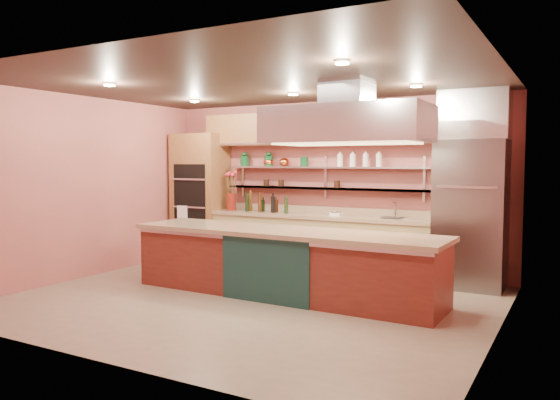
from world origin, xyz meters
The scene contains 21 objects.
floor centered at (0.00, 0.00, -0.01)m, with size 6.00×5.00×0.02m, color gray.
ceiling centered at (0.00, 0.00, 2.80)m, with size 6.00×5.00×0.02m, color black.
wall_back centered at (0.00, 2.50, 1.40)m, with size 6.00×0.04×2.80m, color #AC5751.
wall_front centered at (0.00, -2.50, 1.40)m, with size 6.00×0.04×2.80m, color #AC5751.
wall_left centered at (-3.00, 0.00, 1.40)m, with size 0.04×5.00×2.80m, color #AC5751.
wall_right centered at (3.00, 0.00, 1.40)m, with size 0.04×5.00×2.80m, color #AC5751.
oven_stack centered at (-2.45, 2.18, 1.15)m, with size 0.95×0.64×2.30m, color #935F35.
refrigerator centered at (2.35, 2.14, 1.05)m, with size 0.95×0.72×2.10m, color slate.
back_counter centered at (-0.05, 2.20, 0.47)m, with size 3.84×0.64×0.93m, color tan.
wall_shelf_lower centered at (-0.05, 2.37, 1.35)m, with size 3.60×0.26×0.03m, color silver.
wall_shelf_upper centered at (-0.05, 2.37, 1.70)m, with size 3.60×0.26×0.03m, color silver.
upper_cabinets centered at (0.00, 2.32, 2.35)m, with size 4.60×0.36×0.55m, color #935F35.
range_hood centered at (1.15, 0.43, 2.25)m, with size 2.00×1.00×0.45m, color silver.
ceiling_downlights centered at (0.00, 0.20, 2.77)m, with size 4.00×2.80×0.02m, color #FFE5A5.
island centered at (0.25, 0.43, 0.44)m, with size 4.26×0.93×0.89m, color maroon.
flower_vase centered at (-1.75, 2.15, 1.08)m, with size 0.17×0.17×0.30m, color maroon.
oil_bottle_cluster centered at (-0.99, 2.15, 1.07)m, with size 0.90×0.26×0.29m, color black.
kitchen_scale centered at (0.28, 2.15, 0.98)m, with size 0.17×0.13×0.10m, color white.
bar_faucet centered at (1.22, 2.25, 1.05)m, with size 0.03×0.03×0.24m, color silver.
copper_kettle centered at (-0.79, 2.37, 1.79)m, with size 0.18×0.18×0.14m, color #D86431.
green_canister centered at (-0.40, 2.37, 1.80)m, with size 0.13×0.13×0.16m, color #0E411D.
Camera 1 is at (3.73, -5.89, 1.79)m, focal length 35.00 mm.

